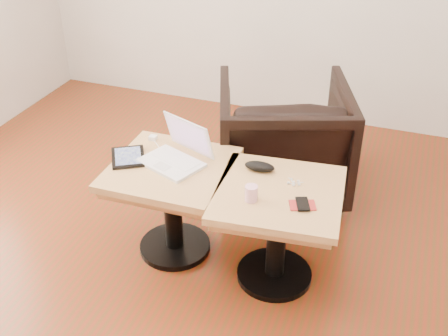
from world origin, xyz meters
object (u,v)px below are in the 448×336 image
(side_table_right, at_px, (278,214))
(armchair, at_px, (283,139))
(striped_cup, at_px, (251,193))
(side_table_left, at_px, (172,188))
(laptop, at_px, (177,154))

(side_table_right, height_order, armchair, armchair)
(striped_cup, bearing_deg, side_table_left, 162.65)
(striped_cup, bearing_deg, armchair, 95.15)
(laptop, height_order, armchair, laptop)
(side_table_left, distance_m, laptop, 0.19)
(side_table_right, relative_size, striped_cup, 8.47)
(side_table_right, height_order, striped_cup, striped_cup)
(side_table_left, bearing_deg, side_table_right, -4.01)
(armchair, bearing_deg, side_table_right, 83.12)
(side_table_left, distance_m, side_table_right, 0.60)
(armchair, bearing_deg, laptop, 42.92)
(laptop, relative_size, striped_cup, 4.99)
(side_table_right, distance_m, armchair, 0.87)
(side_table_left, height_order, laptop, laptop)
(side_table_right, distance_m, laptop, 0.62)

